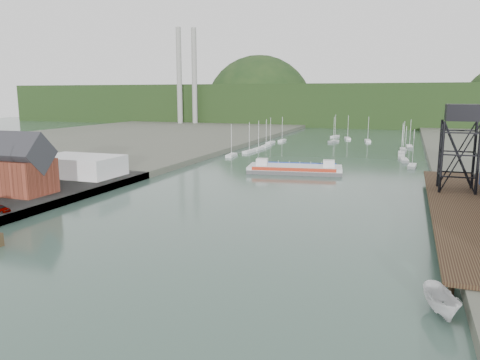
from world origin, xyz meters
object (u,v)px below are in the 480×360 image
Objects in this scene: chain_ferry at (295,169)px; motorboat at (442,303)px; lift_tower at (462,118)px; harbor_building at (18,170)px; car_west_a at (0,208)px.

motorboat is (30.75, -72.88, 0.24)m from chain_ferry.
motorboat is at bearing -75.79° from chain_ferry.
harbor_building is at bearing -160.02° from lift_tower.
harbor_building is 64.90m from chain_ferry.
car_west_a is at bearing -149.87° from lift_tower.
lift_tower is 53.13m from motorboat.
chain_ferry is 7.14× the size of car_west_a.
car_west_a is at bearing -56.41° from harbor_building.
lift_tower reaches higher than harbor_building.
chain_ferry is 70.32m from car_west_a.
car_west_a is (-33.05, -62.05, 1.21)m from chain_ferry.
lift_tower is 2.52× the size of motorboat.
car_west_a is (8.00, -12.05, -3.89)m from harbor_building.
motorboat is (-5.20, -50.87, -14.42)m from lift_tower.
harbor_building reaches higher than car_west_a.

